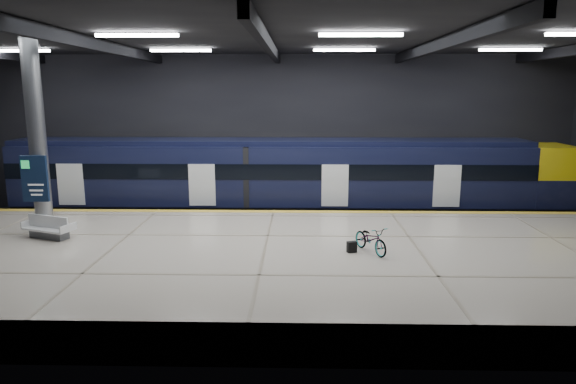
{
  "coord_description": "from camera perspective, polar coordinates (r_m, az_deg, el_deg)",
  "views": [
    {
      "loc": [
        1.13,
        -18.61,
        6.14
      ],
      "look_at": [
        0.66,
        1.5,
        2.2
      ],
      "focal_mm": 32.0,
      "sensor_mm": 36.0,
      "label": 1
    }
  ],
  "objects": [
    {
      "name": "room_shell",
      "position": [
        18.65,
        -2.17,
        9.78
      ],
      "size": [
        30.1,
        16.1,
        8.05
      ],
      "color": "black",
      "rests_on": "ground"
    },
    {
      "name": "train",
      "position": [
        24.45,
        2.2,
        1.47
      ],
      "size": [
        29.4,
        2.84,
        3.79
      ],
      "color": "black",
      "rests_on": "ground"
    },
    {
      "name": "info_column",
      "position": [
        19.88,
        -26.11,
        5.12
      ],
      "size": [
        0.9,
        0.78,
        6.9
      ],
      "color": "#9EA0A5",
      "rests_on": "platform"
    },
    {
      "name": "platform",
      "position": [
        17.09,
        -2.55,
        -8.02
      ],
      "size": [
        30.0,
        11.0,
        1.1
      ],
      "primitive_type": "cube",
      "color": "#B9AE9C",
      "rests_on": "ground"
    },
    {
      "name": "rails",
      "position": [
        24.88,
        -1.3,
        -3.01
      ],
      "size": [
        30.0,
        1.52,
        0.16
      ],
      "color": "gray",
      "rests_on": "ground"
    },
    {
      "name": "pannier_bag",
      "position": [
        16.58,
        7.1,
        -6.07
      ],
      "size": [
        0.34,
        0.26,
        0.35
      ],
      "primitive_type": "cube",
      "rotation": [
        0.0,
        0.0,
        0.32
      ],
      "color": "black",
      "rests_on": "platform"
    },
    {
      "name": "safety_strip",
      "position": [
        21.97,
        -1.64,
        -2.17
      ],
      "size": [
        30.0,
        0.4,
        0.01
      ],
      "primitive_type": "cube",
      "color": "yellow",
      "rests_on": "platform"
    },
    {
      "name": "bench",
      "position": [
        19.83,
        -25.02,
        -3.86
      ],
      "size": [
        1.97,
        1.35,
        0.81
      ],
      "rotation": [
        0.0,
        0.0,
        -0.36
      ],
      "color": "#595B60",
      "rests_on": "platform"
    },
    {
      "name": "ground",
      "position": [
        19.63,
        -2.04,
        -7.15
      ],
      "size": [
        30.0,
        30.0,
        0.0
      ],
      "primitive_type": "plane",
      "color": "black",
      "rests_on": "ground"
    },
    {
      "name": "bicycle",
      "position": [
        16.58,
        9.19,
        -5.19
      ],
      "size": [
        1.28,
        1.75,
        0.87
      ],
      "primitive_type": "imported",
      "rotation": [
        0.0,
        0.0,
        0.47
      ],
      "color": "#99999E",
      "rests_on": "platform"
    }
  ]
}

